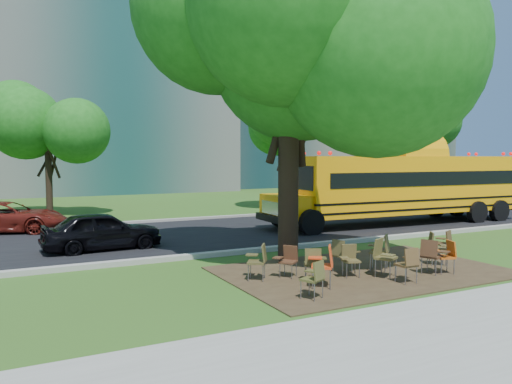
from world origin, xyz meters
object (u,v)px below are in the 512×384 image
chair_3 (350,257)px  chair_11 (381,248)px  main_tree (289,37)px  black_car (102,231)px  chair_7 (432,253)px  chair_10 (342,253)px  chair_2 (324,262)px  chair_0 (315,276)px  chair_1 (314,261)px  chair_6 (446,253)px  chair_12 (436,245)px  chair_5 (383,254)px  chair_13 (445,241)px  school_bus (406,185)px  chair_8 (259,258)px  bg_car_red (8,217)px  chair_4 (409,262)px  chair_9 (288,258)px

chair_3 → chair_11: size_ratio=0.85×
main_tree → black_car: size_ratio=2.72×
chair_7 → chair_10: chair_7 is taller
chair_2 → chair_3: (1.10, 0.54, -0.10)m
chair_0 → chair_2: bearing=18.1°
chair_1 → black_car: bearing=149.8°
chair_6 → chair_12: size_ratio=0.94×
chair_5 → chair_10: bearing=-79.3°
chair_5 → chair_6: 1.69m
chair_13 → chair_11: bearing=164.4°
school_bus → chair_13: school_bus is taller
chair_8 → chair_3: bearing=-73.3°
chair_0 → black_car: 8.00m
chair_12 → black_car: bearing=-95.1°
chair_0 → chair_6: bearing=-19.8°
school_bus → chair_6: school_bus is taller
chair_2 → bg_car_red: size_ratio=0.22×
chair_3 → chair_5: chair_5 is taller
main_tree → chair_1: main_tree is taller
chair_5 → chair_6: (1.64, -0.41, -0.06)m
chair_4 → chair_7: chair_7 is taller
chair_13 → chair_0: bearing=173.3°
school_bus → chair_9: bearing=-144.9°
chair_10 → chair_4: bearing=14.0°
chair_2 → chair_3: 1.23m
chair_9 → chair_2: bearing=153.0°
chair_7 → chair_13: chair_7 is taller
main_tree → chair_9: (-0.99, -1.67, -5.62)m
school_bus → chair_13: 7.59m
chair_6 → black_car: size_ratio=0.23×
chair_3 → chair_9: chair_3 is taller
bg_car_red → main_tree: bearing=-125.0°
chair_1 → chair_7: size_ratio=0.91×
chair_3 → chair_13: 3.87m
chair_1 → black_car: size_ratio=0.23×
school_bus → chair_6: 9.59m
chair_2 → chair_12: chair_2 is taller
chair_7 → chair_11: bearing=-161.8°
chair_5 → chair_12: (2.16, 0.40, -0.03)m
chair_6 → chair_13: 2.05m
chair_7 → chair_12: 1.20m
chair_1 → chair_10: (1.11, 0.42, 0.02)m
chair_5 → chair_11: 0.72m
chair_2 → black_car: black_car is taller
chair_0 → chair_10: bearing=15.2°
chair_7 → bg_car_red: bearing=-165.7°
chair_3 → chair_9: size_ratio=1.03×
chair_9 → chair_10: bearing=-137.1°
chair_10 → chair_13: 3.74m
chair_9 → chair_13: bearing=-128.7°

